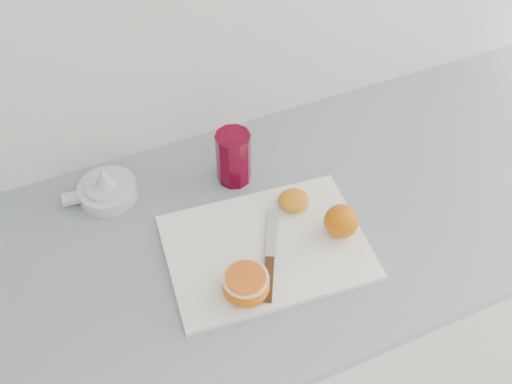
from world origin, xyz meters
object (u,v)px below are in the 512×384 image
half_orange (246,285)px  citrus_juicer (107,189)px  counter (235,344)px  cutting_board (266,247)px  red_tumbler (234,159)px

half_orange → citrus_juicer: citrus_juicer is taller
counter → half_orange: bearing=-99.1°
half_orange → citrus_juicer: (-0.17, 0.34, -0.02)m
counter → cutting_board: 0.46m
counter → citrus_juicer: bearing=133.5°
half_orange → red_tumbler: 0.30m
counter → half_orange: (-0.02, -0.14, 0.48)m
counter → cutting_board: (0.05, -0.06, 0.45)m
counter → citrus_juicer: 0.54m
half_orange → red_tumbler: size_ratio=0.69×
cutting_board → citrus_juicer: size_ratio=2.45×
counter → red_tumbler: size_ratio=21.27×
half_orange → citrus_juicer: size_ratio=0.55×
cutting_board → half_orange: (-0.08, -0.08, 0.03)m
half_orange → cutting_board: bearing=46.7°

